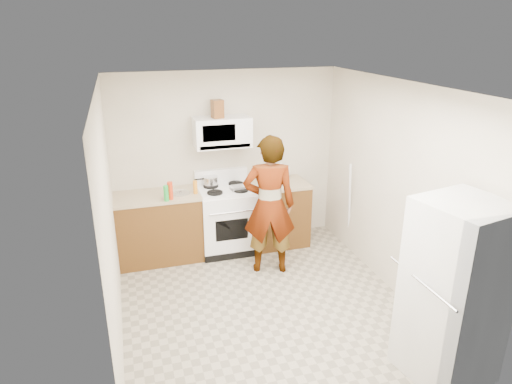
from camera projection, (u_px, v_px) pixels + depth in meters
name	position (u px, v px, depth m)	size (l,w,h in m)	color
floor	(264.00, 304.00, 5.32)	(3.60, 3.60, 0.00)	gray
back_wall	(227.00, 160.00, 6.49)	(3.20, 0.02, 2.50)	beige
right_wall	(395.00, 190.00, 5.31)	(0.02, 3.60, 2.50)	beige
cabinet_left	(159.00, 228.00, 6.22)	(1.12, 0.62, 0.90)	#573014
counter_left	(156.00, 196.00, 6.06)	(1.14, 0.64, 0.04)	tan
cabinet_right	(278.00, 214.00, 6.68)	(0.80, 0.62, 0.90)	#573014
counter_right	(279.00, 184.00, 6.52)	(0.82, 0.64, 0.04)	tan
gas_range	(226.00, 218.00, 6.45)	(0.76, 0.65, 1.13)	white
microwave	(222.00, 132.00, 6.15)	(0.76, 0.38, 0.40)	white
person	(269.00, 205.00, 5.76)	(0.67, 0.44, 1.82)	tan
fridge	(455.00, 292.00, 4.00)	(0.70, 0.70, 1.70)	silver
kettle	(281.00, 172.00, 6.65)	(0.17, 0.17, 0.21)	white
jug	(217.00, 109.00, 5.99)	(0.14, 0.14, 0.24)	brown
saucepan	(211.00, 181.00, 6.37)	(0.20, 0.20, 0.11)	silver
tray	(240.00, 188.00, 6.26)	(0.25, 0.16, 0.05)	white
bottle_spray	(170.00, 191.00, 5.87)	(0.07, 0.07, 0.23)	red
bottle_hot_sauce	(195.00, 187.00, 6.08)	(0.06, 0.06, 0.18)	orange
bottle_green_cap	(166.00, 193.00, 5.81)	(0.06, 0.06, 0.21)	green
pot_lid	(180.00, 193.00, 6.11)	(0.26, 0.26, 0.01)	silver
broom	(349.00, 206.00, 6.41)	(0.03, 0.03, 1.33)	white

